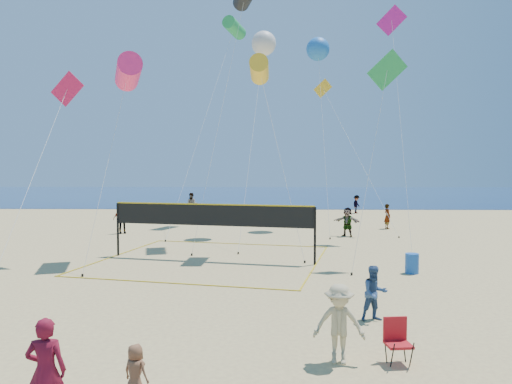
{
  "coord_description": "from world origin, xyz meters",
  "views": [
    {
      "loc": [
        0.33,
        -10.44,
        4.17
      ],
      "look_at": [
        0.02,
        2.0,
        3.52
      ],
      "focal_mm": 35.0,
      "sensor_mm": 36.0,
      "label": 1
    }
  ],
  "objects_px": {
    "trash_barrel": "(412,263)",
    "volleyball_net": "(212,221)",
    "woman": "(46,371)",
    "camp_chair": "(397,338)"
  },
  "relations": [
    {
      "from": "woman",
      "to": "camp_chair",
      "type": "relative_size",
      "value": 1.66
    },
    {
      "from": "woman",
      "to": "volleyball_net",
      "type": "xyz_separation_m",
      "value": [
        1.06,
        14.13,
        0.85
      ]
    },
    {
      "from": "trash_barrel",
      "to": "woman",
      "type": "bearing_deg",
      "value": -128.35
    },
    {
      "from": "camp_chair",
      "to": "volleyball_net",
      "type": "bearing_deg",
      "value": 107.5
    },
    {
      "from": "trash_barrel",
      "to": "volleyball_net",
      "type": "relative_size",
      "value": 0.07
    },
    {
      "from": "camp_chair",
      "to": "trash_barrel",
      "type": "height_order",
      "value": "camp_chair"
    },
    {
      "from": "trash_barrel",
      "to": "camp_chair",
      "type": "bearing_deg",
      "value": -107.85
    },
    {
      "from": "volleyball_net",
      "to": "camp_chair",
      "type": "bearing_deg",
      "value": -53.23
    },
    {
      "from": "woman",
      "to": "trash_barrel",
      "type": "xyz_separation_m",
      "value": [
        9.14,
        11.56,
        -0.49
      ]
    },
    {
      "from": "trash_barrel",
      "to": "volleyball_net",
      "type": "xyz_separation_m",
      "value": [
        -8.09,
        2.58,
        1.34
      ]
    }
  ]
}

